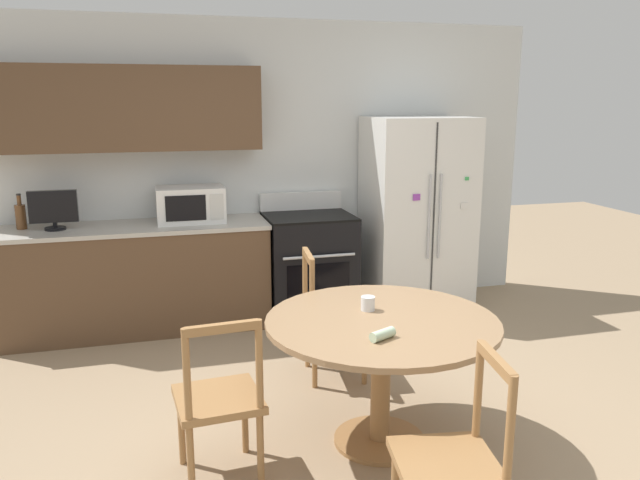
% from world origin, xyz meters
% --- Properties ---
extents(ground_plane, '(14.00, 14.00, 0.00)m').
position_xyz_m(ground_plane, '(0.00, 0.00, 0.00)').
color(ground_plane, '#9E8466').
extents(back_wall, '(5.20, 0.44, 2.60)m').
position_xyz_m(back_wall, '(-0.30, 2.59, 1.45)').
color(back_wall, silver).
rests_on(back_wall, ground_plane).
extents(kitchen_counter, '(2.19, 0.64, 0.90)m').
position_xyz_m(kitchen_counter, '(-1.11, 2.29, 0.45)').
color(kitchen_counter, brown).
rests_on(kitchen_counter, ground_plane).
extents(refrigerator, '(0.91, 0.72, 1.76)m').
position_xyz_m(refrigerator, '(1.39, 2.23, 0.88)').
color(refrigerator, white).
rests_on(refrigerator, ground_plane).
extents(oven_range, '(0.76, 0.68, 1.08)m').
position_xyz_m(oven_range, '(0.37, 2.26, 0.47)').
color(oven_range, black).
rests_on(oven_range, ground_plane).
extents(microwave, '(0.56, 0.37, 0.30)m').
position_xyz_m(microwave, '(-0.64, 2.33, 1.05)').
color(microwave, white).
rests_on(microwave, kitchen_counter).
extents(countertop_tv, '(0.37, 0.16, 0.31)m').
position_xyz_m(countertop_tv, '(-1.71, 2.28, 1.07)').
color(countertop_tv, black).
rests_on(countertop_tv, kitchen_counter).
extents(counter_bottle, '(0.08, 0.08, 0.28)m').
position_xyz_m(counter_bottle, '(-1.97, 2.39, 1.01)').
color(counter_bottle, brown).
rests_on(counter_bottle, kitchen_counter).
extents(dining_table, '(1.28, 1.28, 0.74)m').
position_xyz_m(dining_table, '(0.22, 0.06, 0.61)').
color(dining_table, '#997551').
rests_on(dining_table, ground_plane).
extents(dining_chair_near, '(0.48, 0.48, 0.90)m').
position_xyz_m(dining_chair_near, '(0.18, -0.86, 0.43)').
color(dining_chair_near, '#9E7042').
rests_on(dining_chair_near, ground_plane).
extents(dining_chair_far, '(0.46, 0.46, 0.90)m').
position_xyz_m(dining_chair_far, '(0.20, 0.98, 0.43)').
color(dining_chair_far, '#9E7042').
rests_on(dining_chair_far, ground_plane).
extents(dining_chair_left, '(0.45, 0.45, 0.90)m').
position_xyz_m(dining_chair_left, '(-0.70, -0.05, 0.43)').
color(dining_chair_left, '#9E7042').
rests_on(dining_chair_left, ground_plane).
extents(candle_glass, '(0.08, 0.08, 0.08)m').
position_xyz_m(candle_glass, '(0.19, 0.22, 0.78)').
color(candle_glass, silver).
rests_on(candle_glass, dining_table).
extents(folded_napkin, '(0.15, 0.11, 0.05)m').
position_xyz_m(folded_napkin, '(0.11, -0.22, 0.77)').
color(folded_napkin, beige).
rests_on(folded_napkin, dining_table).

